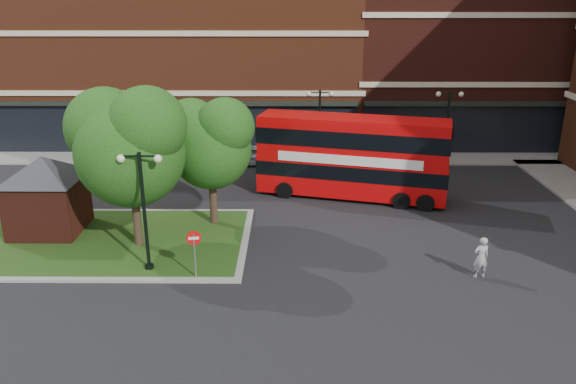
{
  "coord_description": "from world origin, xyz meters",
  "views": [
    {
      "loc": [
        0.24,
        -20.1,
        10.67
      ],
      "look_at": [
        0.09,
        4.2,
        2.0
      ],
      "focal_mm": 35.0,
      "sensor_mm": 36.0,
      "label": 1
    }
  ],
  "objects_px": {
    "bus": "(352,152)",
    "woman": "(481,257)",
    "car_silver": "(256,155)",
    "car_white": "(374,151)"
  },
  "relations": [
    {
      "from": "bus",
      "to": "car_white",
      "type": "bearing_deg",
      "value": 87.01
    },
    {
      "from": "woman",
      "to": "bus",
      "type": "bearing_deg",
      "value": -75.8
    },
    {
      "from": "woman",
      "to": "car_silver",
      "type": "bearing_deg",
      "value": -67.55
    },
    {
      "from": "bus",
      "to": "woman",
      "type": "bearing_deg",
      "value": -51.0
    },
    {
      "from": "bus",
      "to": "woman",
      "type": "relative_size",
      "value": 6.05
    },
    {
      "from": "bus",
      "to": "car_silver",
      "type": "height_order",
      "value": "bus"
    },
    {
      "from": "car_silver",
      "to": "car_white",
      "type": "relative_size",
      "value": 0.89
    },
    {
      "from": "bus",
      "to": "car_silver",
      "type": "xyz_separation_m",
      "value": [
        -5.58,
        6.05,
        -1.89
      ]
    },
    {
      "from": "woman",
      "to": "car_white",
      "type": "bearing_deg",
      "value": -93.06
    },
    {
      "from": "car_silver",
      "to": "car_white",
      "type": "bearing_deg",
      "value": -84.67
    }
  ]
}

